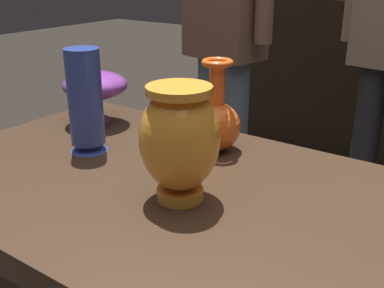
{
  "coord_description": "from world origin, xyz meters",
  "views": [
    {
      "loc": [
        0.43,
        -0.64,
        1.2
      ],
      "look_at": [
        -0.01,
        -0.02,
        0.9
      ],
      "focal_mm": 44.67,
      "sensor_mm": 36.0,
      "label": 1
    }
  ],
  "objects_px": {
    "vase_centerpiece": "(180,139)",
    "vase_right_accent": "(216,121)",
    "vase_left_accent": "(85,102)",
    "visitor_near_left": "(225,18)",
    "vase_tall_behind": "(95,86)"
  },
  "relations": [
    {
      "from": "vase_tall_behind",
      "to": "visitor_near_left",
      "type": "bearing_deg",
      "value": 100.42
    },
    {
      "from": "vase_right_accent",
      "to": "visitor_near_left",
      "type": "height_order",
      "value": "visitor_near_left"
    },
    {
      "from": "vase_right_accent",
      "to": "vase_tall_behind",
      "type": "bearing_deg",
      "value": -176.61
    },
    {
      "from": "vase_left_accent",
      "to": "visitor_near_left",
      "type": "xyz_separation_m",
      "value": [
        -0.28,
        1.01,
        0.06
      ]
    },
    {
      "from": "vase_tall_behind",
      "to": "vase_right_accent",
      "type": "xyz_separation_m",
      "value": [
        0.35,
        0.02,
        -0.03
      ]
    },
    {
      "from": "vase_centerpiece",
      "to": "vase_left_accent",
      "type": "relative_size",
      "value": 0.91
    },
    {
      "from": "vase_centerpiece",
      "to": "vase_tall_behind",
      "type": "distance_m",
      "value": 0.48
    },
    {
      "from": "vase_centerpiece",
      "to": "vase_tall_behind",
      "type": "xyz_separation_m",
      "value": [
        -0.43,
        0.21,
        -0.02
      ]
    },
    {
      "from": "vase_tall_behind",
      "to": "visitor_near_left",
      "type": "distance_m",
      "value": 0.89
    },
    {
      "from": "visitor_near_left",
      "to": "vase_centerpiece",
      "type": "bearing_deg",
      "value": 129.86
    },
    {
      "from": "vase_right_accent",
      "to": "visitor_near_left",
      "type": "xyz_separation_m",
      "value": [
        -0.51,
        0.85,
        0.11
      ]
    },
    {
      "from": "vase_tall_behind",
      "to": "vase_right_accent",
      "type": "relative_size",
      "value": 0.81
    },
    {
      "from": "vase_centerpiece",
      "to": "vase_right_accent",
      "type": "bearing_deg",
      "value": 108.01
    },
    {
      "from": "vase_centerpiece",
      "to": "vase_tall_behind",
      "type": "relative_size",
      "value": 1.26
    },
    {
      "from": "vase_left_accent",
      "to": "visitor_near_left",
      "type": "relative_size",
      "value": 0.14
    }
  ]
}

